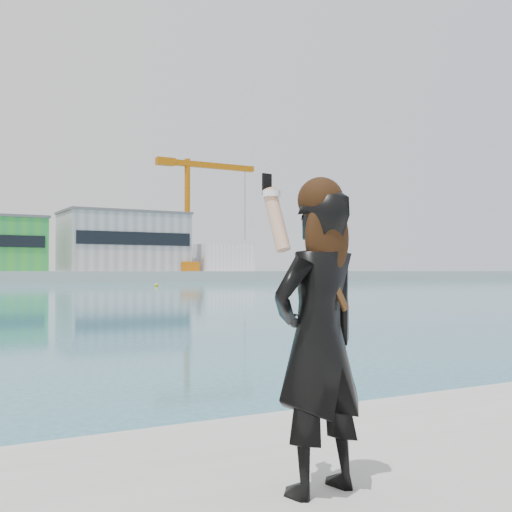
{
  "coord_description": "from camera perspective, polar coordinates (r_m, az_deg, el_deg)",
  "views": [
    {
      "loc": [
        -2.38,
        -3.78,
        2.02
      ],
      "look_at": [
        -0.33,
        -0.16,
        2.12
      ],
      "focal_mm": 45.0,
      "sensor_mm": 36.0,
      "label": 1
    }
  ],
  "objects": [
    {
      "name": "dock_crane",
      "position": [
        138.13,
        -5.67,
        4.08
      ],
      "size": [
        23.0,
        4.0,
        24.0
      ],
      "color": "#C3630B",
      "rests_on": "far_quay"
    },
    {
      "name": "ancillary_shed",
      "position": [
        144.91,
        -3.14,
        -0.17
      ],
      "size": [
        12.0,
        10.0,
        6.0
      ],
      "primitive_type": "cube",
      "color": "silver",
      "rests_on": "far_quay"
    },
    {
      "name": "woman",
      "position": [
        3.58,
        5.58,
        -6.64
      ],
      "size": [
        0.67,
        0.49,
        1.76
      ],
      "rotation": [
        0.0,
        0.0,
        3.31
      ],
      "color": "black",
      "rests_on": "near_quay"
    },
    {
      "name": "flagpole_right",
      "position": [
        127.24,
        -18.41,
        0.75
      ],
      "size": [
        1.28,
        0.16,
        8.0
      ],
      "color": "silver",
      "rests_on": "far_quay"
    },
    {
      "name": "warehouse_grey_right",
      "position": [
        138.55,
        -11.68,
        1.26
      ],
      "size": [
        25.5,
        15.35,
        12.5
      ],
      "color": "gray",
      "rests_on": "far_quay"
    },
    {
      "name": "buoy_near",
      "position": [
        86.55,
        -8.84,
        -2.67
      ],
      "size": [
        0.5,
        0.5,
        0.5
      ],
      "primitive_type": "sphere",
      "color": "#D6B70B",
      "rests_on": "ground"
    }
  ]
}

